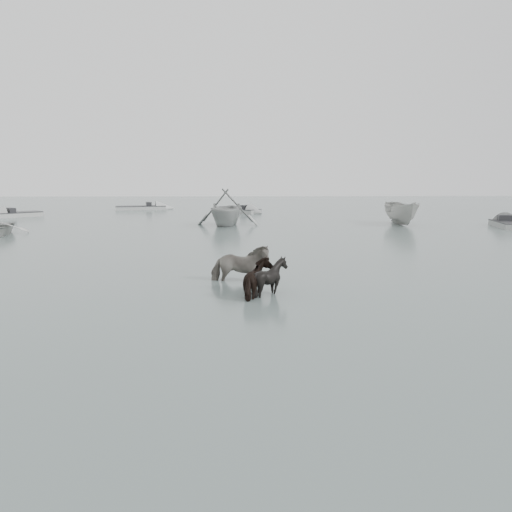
% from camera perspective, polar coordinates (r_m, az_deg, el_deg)
% --- Properties ---
extents(ground, '(140.00, 140.00, 0.00)m').
position_cam_1_polar(ground, '(12.81, -2.32, -5.68)').
color(ground, '#546460').
rests_on(ground, ground).
extents(pony_pinto, '(1.87, 0.90, 1.55)m').
position_cam_1_polar(pony_pinto, '(15.54, -1.87, -0.12)').
color(pony_pinto, black).
rests_on(pony_pinto, ground).
extents(pony_dark, '(1.38, 1.53, 1.32)m').
position_cam_1_polar(pony_dark, '(13.73, 0.45, -1.83)').
color(pony_dark, black).
rests_on(pony_dark, ground).
extents(pony_black, '(1.18, 1.07, 1.24)m').
position_cam_1_polar(pony_black, '(13.87, 1.64, -1.90)').
color(pony_black, black).
rests_on(pony_black, ground).
extents(rowboat_trail, '(4.96, 5.52, 2.59)m').
position_cam_1_polar(rowboat_trail, '(33.46, -3.36, 5.72)').
color(rowboat_trail, '#A9ABA8').
rests_on(rowboat_trail, ground).
extents(boat_small, '(1.73, 4.53, 1.75)m').
position_cam_1_polar(boat_small, '(35.45, 16.30, 4.88)').
color(boat_small, '#A3A39E').
rests_on(boat_small, ground).
extents(skiff_port, '(2.54, 5.31, 0.75)m').
position_cam_1_polar(skiff_port, '(36.11, 27.04, 3.53)').
color(skiff_port, gray).
rests_on(skiff_port, ground).
extents(skiff_outer, '(4.59, 4.46, 0.75)m').
position_cam_1_polar(skiff_outer, '(45.03, -25.54, 4.55)').
color(skiff_outer, '#ACADA8').
rests_on(skiff_outer, ground).
extents(skiff_mid, '(4.65, 4.10, 0.75)m').
position_cam_1_polar(skiff_mid, '(44.65, -1.71, 5.40)').
color(skiff_mid, gray).
rests_on(skiff_mid, ground).
extents(skiff_far, '(6.82, 3.16, 0.75)m').
position_cam_1_polar(skiff_far, '(50.47, -13.06, 5.60)').
color(skiff_far, '#AEB1AE').
rests_on(skiff_far, ground).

